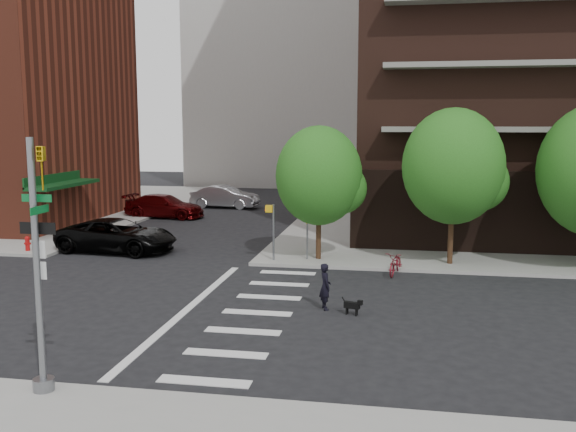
% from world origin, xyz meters
% --- Properties ---
extents(ground, '(120.00, 120.00, 0.00)m').
position_xyz_m(ground, '(0.00, 0.00, 0.00)').
color(ground, black).
rests_on(ground, ground).
extents(crosswalk, '(3.85, 13.00, 0.01)m').
position_xyz_m(crosswalk, '(2.21, -0.00, 0.01)').
color(crosswalk, silver).
rests_on(crosswalk, ground).
extents(tree_a, '(4.00, 4.00, 5.90)m').
position_xyz_m(tree_a, '(4.00, 8.50, 4.04)').
color(tree_a, '#301E11').
rests_on(tree_a, sidewalk_ne).
extents(tree_b, '(4.50, 4.50, 6.65)m').
position_xyz_m(tree_b, '(10.00, 8.50, 4.54)').
color(tree_b, '#301E11').
rests_on(tree_b, sidewalk_ne).
extents(traffic_signal, '(0.90, 0.75, 6.00)m').
position_xyz_m(traffic_signal, '(-0.47, -7.49, 2.70)').
color(traffic_signal, slate).
rests_on(traffic_signal, sidewalk_s).
extents(pedestrian_signal, '(2.18, 0.67, 2.60)m').
position_xyz_m(pedestrian_signal, '(2.32, 7.92, 1.85)').
color(pedestrian_signal, slate).
rests_on(pedestrian_signal, sidewalk_ne).
extents(fire_hydrant, '(0.24, 0.24, 0.73)m').
position_xyz_m(fire_hydrant, '(-10.50, 7.80, 0.55)').
color(fire_hydrant, '#A50C0C').
rests_on(fire_hydrant, sidewalk_nw).
extents(parked_car_black, '(3.36, 6.27, 1.67)m').
position_xyz_m(parked_car_black, '(-6.29, 9.00, 0.84)').
color(parked_car_black, black).
rests_on(parked_car_black, ground).
extents(parked_car_maroon, '(2.66, 5.66, 1.60)m').
position_xyz_m(parked_car_maroon, '(-8.20, 20.55, 0.80)').
color(parked_car_maroon, '#460607').
rests_on(parked_car_maroon, ground).
extents(parked_car_silver, '(2.27, 5.31, 1.70)m').
position_xyz_m(parked_car_silver, '(-5.50, 26.23, 0.85)').
color(parked_car_silver, '#A3A5AB').
rests_on(parked_car_silver, ground).
extents(scooter, '(1.05, 2.00, 1.00)m').
position_xyz_m(scooter, '(7.60, 6.50, 0.50)').
color(scooter, maroon).
rests_on(scooter, ground).
extents(dog_walker, '(0.70, 0.59, 1.63)m').
position_xyz_m(dog_walker, '(5.24, 0.86, 0.82)').
color(dog_walker, black).
rests_on(dog_walker, ground).
extents(dog, '(0.66, 0.34, 0.55)m').
position_xyz_m(dog, '(6.25, 0.33, 0.34)').
color(dog, black).
rests_on(dog, ground).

